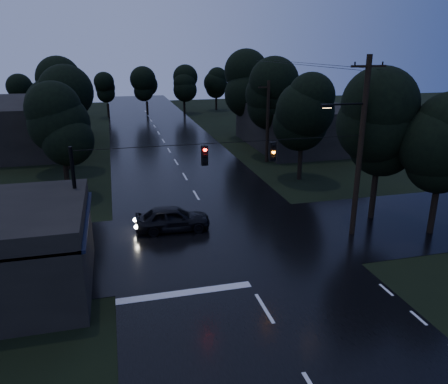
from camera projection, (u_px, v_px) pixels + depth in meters
name	position (u px, v px, depth m)	size (l,w,h in m)	color
main_road	(176.00, 162.00, 41.12)	(12.00, 120.00, 0.02)	black
cross_street	(223.00, 240.00, 24.58)	(60.00, 9.00, 0.02)	black
building_far_right	(298.00, 126.00, 47.40)	(10.00, 14.00, 4.40)	black
building_far_left	(30.00, 125.00, 46.22)	(10.00, 16.00, 5.00)	black
utility_pole_main	(359.00, 145.00, 23.74)	(3.50, 0.30, 10.00)	black
utility_pole_far	(268.00, 121.00, 40.01)	(2.00, 0.30, 7.50)	black
anchor_pole_left	(77.00, 208.00, 20.95)	(0.18, 0.18, 6.00)	black
span_signals	(238.00, 153.00, 22.13)	(15.00, 0.37, 1.12)	black
tree_corner_near	(381.00, 124.00, 25.96)	(4.48, 4.48, 9.44)	black
tree_corner_far	(444.00, 145.00, 23.91)	(3.92, 3.92, 8.26)	black
tree_left_a	(61.00, 125.00, 29.99)	(3.92, 3.92, 8.26)	black
tree_left_b	(62.00, 105.00, 37.08)	(4.20, 4.20, 8.85)	black
tree_left_c	(64.00, 90.00, 46.01)	(4.48, 4.48, 9.44)	black
tree_right_a	(303.00, 110.00, 34.11)	(4.20, 4.20, 8.85)	black
tree_right_b	(274.00, 95.00, 41.49)	(4.48, 4.48, 9.44)	black
tree_right_c	(249.00, 83.00, 50.70)	(4.76, 4.76, 10.03)	black
car	(173.00, 218.00, 25.70)	(1.76, 4.37, 1.49)	black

